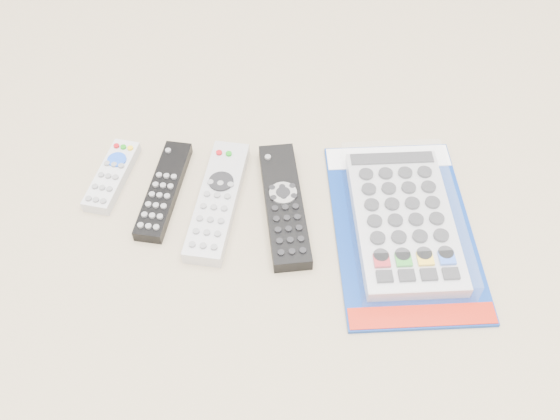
{
  "coord_description": "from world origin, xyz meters",
  "views": [
    {
      "loc": [
        0.05,
        -0.53,
        0.68
      ],
      "look_at": [
        0.03,
        -0.0,
        0.01
      ],
      "focal_mm": 40.0,
      "sensor_mm": 36.0,
      "label": 1
    }
  ],
  "objects_px": {
    "remote_silver_dvd": "(218,201)",
    "remote_large_black": "(284,205)",
    "jumbo_remote_packaged": "(404,219)",
    "remote_slim_black": "(164,190)",
    "remote_small_grey": "(112,176)"
  },
  "relations": [
    {
      "from": "jumbo_remote_packaged",
      "to": "remote_small_grey",
      "type": "bearing_deg",
      "value": 165.37
    },
    {
      "from": "remote_large_black",
      "to": "remote_slim_black",
      "type": "bearing_deg",
      "value": 164.51
    },
    {
      "from": "remote_small_grey",
      "to": "remote_silver_dvd",
      "type": "relative_size",
      "value": 0.63
    },
    {
      "from": "remote_small_grey",
      "to": "remote_slim_black",
      "type": "distance_m",
      "value": 0.08
    },
    {
      "from": "jumbo_remote_packaged",
      "to": "remote_silver_dvd",
      "type": "bearing_deg",
      "value": 168.69
    },
    {
      "from": "remote_silver_dvd",
      "to": "remote_large_black",
      "type": "bearing_deg",
      "value": 4.38
    },
    {
      "from": "remote_large_black",
      "to": "jumbo_remote_packaged",
      "type": "relative_size",
      "value": 0.67
    },
    {
      "from": "remote_slim_black",
      "to": "jumbo_remote_packaged",
      "type": "relative_size",
      "value": 0.55
    },
    {
      "from": "remote_slim_black",
      "to": "remote_small_grey",
      "type": "bearing_deg",
      "value": 169.42
    },
    {
      "from": "remote_silver_dvd",
      "to": "remote_large_black",
      "type": "height_order",
      "value": "same"
    },
    {
      "from": "remote_small_grey",
      "to": "jumbo_remote_packaged",
      "type": "xyz_separation_m",
      "value": [
        0.41,
        -0.06,
        0.01
      ]
    },
    {
      "from": "remote_silver_dvd",
      "to": "remote_slim_black",
      "type": "bearing_deg",
      "value": 174.21
    },
    {
      "from": "remote_small_grey",
      "to": "remote_large_black",
      "type": "distance_m",
      "value": 0.25
    },
    {
      "from": "remote_silver_dvd",
      "to": "remote_large_black",
      "type": "distance_m",
      "value": 0.09
    },
    {
      "from": "remote_small_grey",
      "to": "remote_silver_dvd",
      "type": "height_order",
      "value": "remote_silver_dvd"
    }
  ]
}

